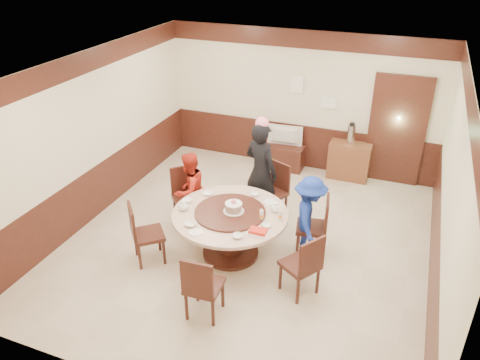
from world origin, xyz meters
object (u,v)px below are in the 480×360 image
at_px(person_standing, 261,171).
at_px(person_blue, 309,217).
at_px(shrimp_platter, 258,232).
at_px(television, 284,136).
at_px(birthday_cake, 234,207).
at_px(thermos, 351,134).
at_px(tv_stand, 283,156).
at_px(person_red, 190,190).
at_px(side_cabinet, 349,161).
at_px(banquet_table, 230,225).

xyz_separation_m(person_standing, person_blue, (1.02, -0.76, -0.21)).
bearing_deg(shrimp_platter, television, 100.75).
height_order(birthday_cake, shrimp_platter, birthday_cake).
bearing_deg(thermos, tv_stand, -178.71).
bearing_deg(person_red, thermos, 156.71).
bearing_deg(tv_stand, television, 0.00).
relative_size(person_blue, television, 1.81).
bearing_deg(shrimp_platter, side_cabinet, 79.17).
relative_size(person_standing, television, 2.41).
height_order(shrimp_platter, side_cabinet, shrimp_platter).
relative_size(banquet_table, tv_stand, 2.02).
height_order(person_red, side_cabinet, person_red).
xyz_separation_m(banquet_table, person_blue, (1.09, 0.44, 0.13)).
bearing_deg(thermos, person_standing, -119.96).
bearing_deg(person_standing, tv_stand, -62.88).
xyz_separation_m(banquet_table, thermos, (1.22, 3.21, 0.41)).
bearing_deg(person_standing, thermos, -97.85).
bearing_deg(side_cabinet, banquet_table, -111.15).
bearing_deg(television, person_red, 68.01).
bearing_deg(banquet_table, tv_stand, 91.99).
distance_m(person_red, thermos, 3.44).
distance_m(person_blue, thermos, 2.78).
height_order(person_red, thermos, person_red).
height_order(person_blue, thermos, person_blue).
relative_size(person_blue, birthday_cake, 4.27).
height_order(birthday_cake, side_cabinet, birthday_cake).
relative_size(person_blue, thermos, 3.47).
height_order(person_red, shrimp_platter, person_red).
distance_m(shrimp_platter, side_cabinet, 3.64).
height_order(person_blue, birthday_cake, person_blue).
distance_m(banquet_table, television, 3.18).
xyz_separation_m(person_blue, shrimp_platter, (-0.53, -0.80, 0.12)).
xyz_separation_m(banquet_table, tv_stand, (-0.11, 3.18, -0.28)).
height_order(person_blue, television, person_blue).
bearing_deg(birthday_cake, person_standing, 89.37).
height_order(person_standing, television, person_standing).
bearing_deg(tv_stand, person_standing, -84.99).
bearing_deg(person_standing, birthday_cake, 111.48).
xyz_separation_m(person_blue, television, (-1.20, 2.73, 0.05)).
xyz_separation_m(person_red, television, (0.84, 2.62, 0.06)).
xyz_separation_m(shrimp_platter, tv_stand, (-0.67, 3.53, -0.53)).
relative_size(side_cabinet, thermos, 2.11).
relative_size(banquet_table, birthday_cake, 5.57).
relative_size(person_standing, side_cabinet, 2.18).
height_order(banquet_table, tv_stand, banquet_table).
distance_m(tv_stand, side_cabinet, 1.36).
bearing_deg(person_standing, television, -62.88).
xyz_separation_m(side_cabinet, thermos, (-0.02, 0.00, 0.56)).
xyz_separation_m(person_blue, birthday_cake, (-1.04, -0.43, 0.19)).
height_order(tv_stand, side_cabinet, side_cabinet).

